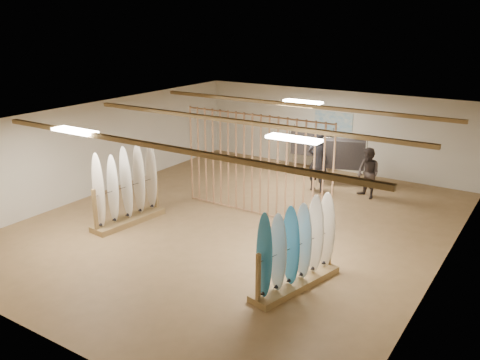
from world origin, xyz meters
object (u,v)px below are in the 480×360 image
Objects in this scene: rack_right at (296,259)px; shopper_b at (368,170)px; rack_left at (127,198)px; shopper_a at (318,158)px; clothing_rack_a at (311,142)px; clothing_rack_b at (342,154)px.

rack_right is 5.93m from shopper_b.
rack_right is at bearing -0.60° from rack_left.
shopper_a is at bearing 124.91° from rack_right.
rack_left reaches higher than rack_right.
rack_left is 1.37× the size of clothing_rack_a.
rack_right reaches higher than shopper_b.
rack_left is at bearing -108.68° from clothing_rack_a.
clothing_rack_a is 1.85m from clothing_rack_b.
shopper_b is (1.52, 0.24, -0.21)m from shopper_a.
clothing_rack_b is at bearing -35.23° from clothing_rack_a.
clothing_rack_a is (-3.28, 7.56, 0.40)m from rack_right.
clothing_rack_b is (-1.72, 6.57, 0.42)m from rack_right.
rack_left is 5.26m from rack_right.
shopper_a is 1.55m from shopper_b.
rack_right reaches higher than clothing_rack_a.
rack_right is 1.33× the size of shopper_b.
clothing_rack_b is 1.30m from shopper_b.
rack_right is (5.23, -0.60, -0.06)m from rack_left.
rack_left is 1.34× the size of clothing_rack_b.
shopper_b reaches higher than clothing_rack_a.
rack_left is at bearing -139.01° from clothing_rack_b.
rack_right is 6.07m from shopper_a.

